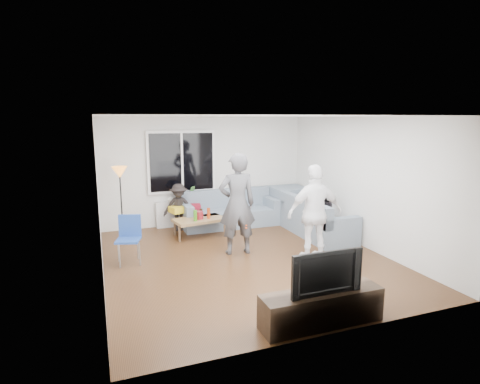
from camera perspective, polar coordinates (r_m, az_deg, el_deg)
name	(u,v)px	position (r m, az deg, el deg)	size (l,w,h in m)	color
floor	(246,260)	(7.35, 0.90, -9.87)	(5.00, 5.50, 0.04)	#56351C
ceiling	(247,115)	(6.88, 0.97, 11.17)	(5.00, 5.50, 0.04)	white
wall_back	(205,171)	(9.60, -5.06, 3.10)	(5.00, 0.04, 2.60)	silver
wall_front	(334,231)	(4.59, 13.58, -5.58)	(5.00, 0.04, 2.60)	silver
wall_left	(97,200)	(6.54, -20.12, -1.10)	(0.04, 5.50, 2.60)	silver
wall_right	(363,182)	(8.24, 17.51, 1.38)	(0.04, 5.50, 2.60)	silver
window_frame	(182,162)	(9.36, -8.51, 4.37)	(1.62, 0.06, 1.47)	white
window_glass	(182,162)	(9.32, -8.46, 4.34)	(1.50, 0.02, 1.35)	black
window_mullion	(182,162)	(9.31, -8.45, 4.34)	(0.05, 0.03, 1.35)	white
radiator	(183,213)	(9.53, -8.26, -3.08)	(1.30, 0.12, 0.62)	silver
potted_plant	(191,193)	(9.44, -7.12, -0.15)	(0.20, 0.16, 0.36)	#386A2A
vase	(171,199)	(9.37, -10.07, -0.97)	(0.15, 0.15, 0.15)	white
sofa_back_section	(230,209)	(9.42, -1.49, -2.42)	(2.30, 0.85, 0.85)	slate
sofa_right_section	(317,217)	(8.82, 11.24, -3.55)	(0.85, 2.00, 0.85)	slate
sofa_corner	(289,204)	(10.03, 7.13, -1.69)	(0.85, 0.85, 0.85)	slate
cushion_yellow	(179,209)	(9.07, -8.92, -2.52)	(0.38, 0.32, 0.14)	yellow
cushion_red	(193,207)	(9.22, -6.90, -2.25)	(0.36, 0.30, 0.13)	maroon
coffee_table	(200,227)	(8.69, -5.92, -5.14)	(1.10, 0.60, 0.40)	#967648
pitcher	(199,215)	(8.57, -5.95, -3.39)	(0.17, 0.17, 0.17)	maroon
side_chair	(128,240)	(7.26, -15.98, -6.81)	(0.40, 0.40, 0.86)	#224595
floor_lamp	(121,203)	(8.70, -16.92, -1.60)	(0.32, 0.32, 1.56)	orange
player_left	(237,204)	(7.38, -0.42, -1.77)	(0.71, 0.46, 1.94)	#46474B
player_right	(315,213)	(7.16, 10.87, -3.07)	(1.04, 0.43, 1.77)	white
spectator_right	(323,213)	(8.62, 11.98, -3.08)	(0.53, 0.41, 1.09)	black
spectator_back	(179,207)	(9.11, -8.91, -2.21)	(0.71, 0.41, 1.10)	black
tv_console	(321,308)	(5.22, 11.80, -16.20)	(1.60, 0.40, 0.44)	#332419
television	(323,270)	(5.02, 12.02, -11.12)	(0.96, 0.13, 0.55)	black
bottle_d	(209,213)	(8.59, -4.60, -3.11)	(0.07, 0.07, 0.24)	#C64011
bottle_c	(201,213)	(8.74, -5.72, -3.05)	(0.07, 0.07, 0.19)	black
bottle_b	(195,216)	(8.42, -6.54, -3.44)	(0.08, 0.08, 0.23)	#3D8B19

